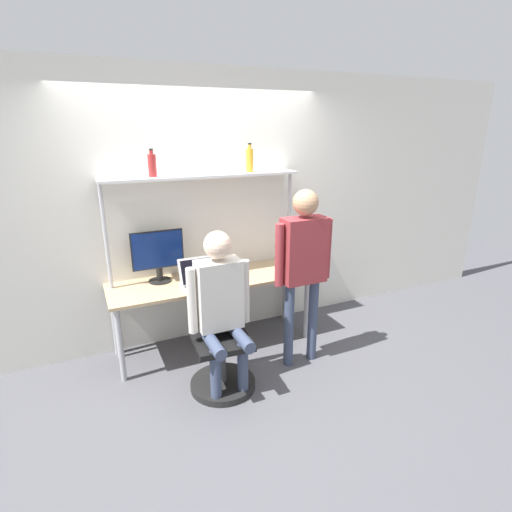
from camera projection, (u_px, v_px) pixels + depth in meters
name	position (u px, v px, depth m)	size (l,w,h in m)	color
ground_plane	(226.00, 360.00, 3.86)	(12.00, 12.00, 0.00)	#4C4C51
wall_back	(200.00, 210.00, 4.01)	(8.00, 0.06, 2.70)	silver
desk	(213.00, 286.00, 3.94)	(1.99, 0.61, 0.73)	tan
shelf_unit	(205.00, 199.00, 3.82)	(1.90, 0.26, 1.73)	silver
monitor	(158.00, 254.00, 3.77)	(0.49, 0.22, 0.50)	black
laptop	(199.00, 278.00, 3.75)	(0.36, 0.26, 0.25)	silver
cell_phone	(232.00, 281.00, 3.85)	(0.07, 0.15, 0.01)	#264C8C
office_chair	(221.00, 355.00, 3.42)	(0.56, 0.56, 0.93)	black
person_seated	(221.00, 301.00, 3.21)	(0.53, 0.47, 1.39)	#38425B
person_standing	(304.00, 257.00, 3.53)	(0.56, 0.22, 1.65)	#38425B
bottle_amber	(250.00, 160.00, 3.89)	(0.07, 0.07, 0.28)	gold
bottle_red	(152.00, 165.00, 3.53)	(0.07, 0.07, 0.24)	maroon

